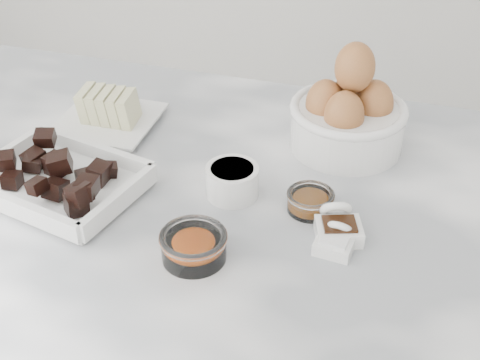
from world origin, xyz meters
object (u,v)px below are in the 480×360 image
salt_spoon (335,241)px  vanilla_spoon (338,225)px  chocolate_dish (59,176)px  zest_bowl (194,245)px  egg_bowl (348,114)px  honey_bowl (310,201)px  sugar_ramekin (232,180)px  butter_plate (106,113)px

salt_spoon → vanilla_spoon: bearing=94.0°
chocolate_dish → zest_bowl: bearing=-18.8°
egg_bowl → honey_bowl: egg_bowl is taller
chocolate_dish → sugar_ramekin: chocolate_dish is taller
honey_bowl → salt_spoon: size_ratio=1.08×
chocolate_dish → honey_bowl: 0.35m
sugar_ramekin → salt_spoon: size_ratio=1.23×
butter_plate → honey_bowl: size_ratio=2.35×
egg_bowl → salt_spoon: (0.03, -0.25, -0.04)m
sugar_ramekin → salt_spoon: bearing=-24.6°
egg_bowl → chocolate_dish: bearing=-147.2°
vanilla_spoon → salt_spoon: bearing=-86.0°
chocolate_dish → salt_spoon: chocolate_dish is taller
butter_plate → egg_bowl: egg_bowl is taller
butter_plate → sugar_ramekin: bearing=-25.4°
egg_bowl → vanilla_spoon: size_ratio=2.16×
zest_bowl → butter_plate: bearing=133.5°
zest_bowl → honey_bowl: bearing=49.4°
vanilla_spoon → egg_bowl: bearing=97.0°
egg_bowl → honey_bowl: 0.18m
egg_bowl → zest_bowl: size_ratio=2.11×
chocolate_dish → sugar_ramekin: (0.24, 0.06, 0.00)m
vanilla_spoon → salt_spoon: size_ratio=1.38×
sugar_ramekin → honey_bowl: bearing=-1.6°
salt_spoon → sugar_ramekin: bearing=155.4°
vanilla_spoon → salt_spoon: (0.00, -0.03, -0.00)m
vanilla_spoon → butter_plate: bearing=158.2°
butter_plate → honey_bowl: 0.39m
egg_bowl → salt_spoon: bearing=-83.4°
honey_bowl → vanilla_spoon: size_ratio=0.79×
honey_bowl → salt_spoon: salt_spoon is taller
honey_bowl → zest_bowl: size_ratio=0.77×
sugar_ramekin → egg_bowl: 0.22m
salt_spoon → zest_bowl: bearing=-157.7°
chocolate_dish → vanilla_spoon: 0.39m
chocolate_dish → honey_bowl: size_ratio=3.87×
butter_plate → vanilla_spoon: 0.44m
butter_plate → zest_bowl: 0.36m
chocolate_dish → vanilla_spoon: (0.39, 0.02, -0.01)m
egg_bowl → salt_spoon: size_ratio=2.97×
sugar_ramekin → butter_plate: bearing=154.6°
butter_plate → zest_bowl: butter_plate is taller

